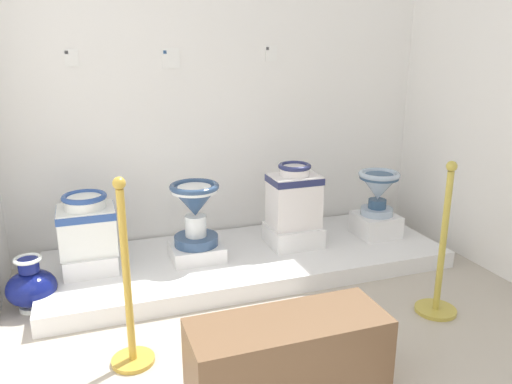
{
  "coord_description": "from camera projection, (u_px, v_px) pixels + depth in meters",
  "views": [
    {
      "loc": [
        0.59,
        -0.97,
        1.61
      ],
      "look_at": [
        1.74,
        2.32,
        0.58
      ],
      "focal_mm": 35.17,
      "sensor_mm": 36.0,
      "label": 1
    }
  ],
  "objects": [
    {
      "name": "display_platform",
      "position": [
        248.0,
        260.0,
        3.75
      ],
      "size": [
        2.92,
        1.03,
        0.12
      ],
      "primitive_type": "cube",
      "color": "white",
      "rests_on": "ground_plane"
    },
    {
      "name": "antique_toilet_broad_patterned",
      "position": [
        378.0,
        188.0,
        3.97
      ],
      "size": [
        0.33,
        0.33,
        0.35
      ],
      "color": "#A2B6CC",
      "rests_on": "plinth_block_broad_patterned"
    },
    {
      "name": "decorative_vase_companion",
      "position": [
        31.0,
        287.0,
        3.14
      ],
      "size": [
        0.31,
        0.31,
        0.35
      ],
      "color": "white",
      "rests_on": "ground_plane"
    },
    {
      "name": "info_placard_first",
      "position": [
        71.0,
        57.0,
        3.47
      ],
      "size": [
        0.09,
        0.01,
        0.12
      ],
      "color": "white"
    },
    {
      "name": "museum_bench",
      "position": [
        288.0,
        358.0,
        2.35
      ],
      "size": [
        0.93,
        0.36,
        0.4
      ],
      "primitive_type": "cube",
      "color": "brown",
      "rests_on": "ground_plane"
    },
    {
      "name": "plinth_block_slender_white",
      "position": [
        91.0,
        260.0,
        3.44
      ],
      "size": [
        0.35,
        0.37,
        0.13
      ],
      "primitive_type": "cube",
      "color": "white",
      "rests_on": "display_platform"
    },
    {
      "name": "plinth_block_rightmost",
      "position": [
        293.0,
        234.0,
        3.87
      ],
      "size": [
        0.39,
        0.35,
        0.15
      ],
      "primitive_type": "cube",
      "color": "white",
      "rests_on": "display_platform"
    },
    {
      "name": "antique_toilet_squat_floral",
      "position": [
        195.0,
        207.0,
        3.52
      ],
      "size": [
        0.35,
        0.35,
        0.45
      ],
      "color": "#304B71",
      "rests_on": "plinth_block_squat_floral"
    },
    {
      "name": "plinth_block_broad_patterned",
      "position": [
        376.0,
        225.0,
        4.05
      ],
      "size": [
        0.32,
        0.31,
        0.17
      ],
      "primitive_type": "cube",
      "color": "white",
      "rests_on": "display_platform"
    },
    {
      "name": "stanchion_post_near_left",
      "position": [
        129.0,
        305.0,
        2.55
      ],
      "size": [
        0.23,
        0.23,
        1.01
      ],
      "color": "gold",
      "rests_on": "ground_plane"
    },
    {
      "name": "wall_back",
      "position": [
        223.0,
        49.0,
        3.84
      ],
      "size": [
        3.55,
        0.06,
        3.16
      ],
      "primitive_type": "cube",
      "color": "white",
      "rests_on": "ground_plane"
    },
    {
      "name": "info_placard_second",
      "position": [
        171.0,
        58.0,
        3.69
      ],
      "size": [
        0.13,
        0.01,
        0.15
      ],
      "color": "white"
    },
    {
      "name": "plinth_block_squat_floral",
      "position": [
        197.0,
        251.0,
        3.62
      ],
      "size": [
        0.37,
        0.33,
        0.11
      ],
      "primitive_type": "cube",
      "color": "white",
      "rests_on": "display_platform"
    },
    {
      "name": "antique_toilet_rightmost",
      "position": [
        294.0,
        195.0,
        3.78
      ],
      "size": [
        0.37,
        0.28,
        0.49
      ],
      "color": "white",
      "rests_on": "plinth_block_rightmost"
    },
    {
      "name": "antique_toilet_slender_white",
      "position": [
        87.0,
        223.0,
        3.36
      ],
      "size": [
        0.37,
        0.32,
        0.41
      ],
      "color": "white",
      "rests_on": "plinth_block_slender_white"
    },
    {
      "name": "stanchion_post_near_right",
      "position": [
        440.0,
        270.0,
        3.07
      ],
      "size": [
        0.25,
        0.25,
        0.97
      ],
      "color": "gold",
      "rests_on": "ground_plane"
    },
    {
      "name": "info_placard_third",
      "position": [
        271.0,
        53.0,
        3.93
      ],
      "size": [
        0.1,
        0.01,
        0.12
      ],
      "color": "white"
    }
  ]
}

